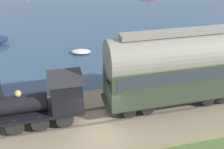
# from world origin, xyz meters

# --- Properties ---
(ground_plane) EXTENTS (200.00, 200.00, 0.00)m
(ground_plane) POSITION_xyz_m (0.00, 0.00, 0.00)
(ground_plane) COLOR #476033
(rail_embankment) EXTENTS (5.85, 56.00, 0.59)m
(rail_embankment) POSITION_xyz_m (1.12, 0.00, 0.23)
(rail_embankment) COLOR #84755B
(rail_embankment) RESTS_ON ground
(steam_locomotive) EXTENTS (2.03, 5.27, 3.18)m
(steam_locomotive) POSITION_xyz_m (1.12, 2.61, 2.10)
(steam_locomotive) COLOR black
(steam_locomotive) RESTS_ON rail_embankment
(passenger_coach) EXTENTS (2.39, 8.79, 4.78)m
(passenger_coach) POSITION_xyz_m (1.12, -4.96, 3.22)
(passenger_coach) COLOR black
(passenger_coach) RESTS_ON rail_embankment
(rowboat_near_shore) EXTENTS (1.43, 1.99, 0.39)m
(rowboat_near_shore) POSITION_xyz_m (11.52, -0.55, 0.20)
(rowboat_near_shore) COLOR beige
(rowboat_near_shore) RESTS_ON harbor_water
(rowboat_off_pier) EXTENTS (2.25, 2.78, 0.38)m
(rowboat_off_pier) POSITION_xyz_m (6.37, -5.23, 0.20)
(rowboat_off_pier) COLOR silver
(rowboat_off_pier) RESTS_ON harbor_water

